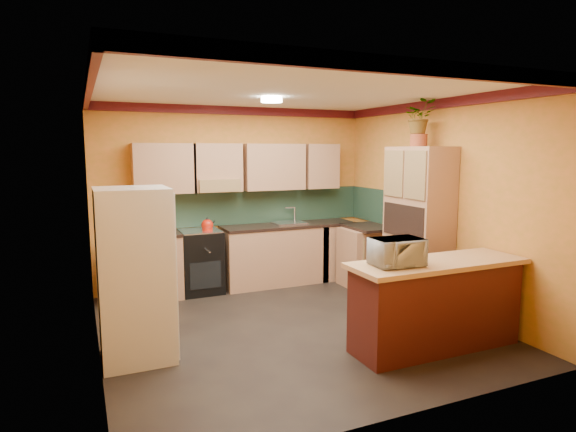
{
  "coord_description": "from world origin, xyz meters",
  "views": [
    {
      "loc": [
        -2.21,
        -4.95,
        2.05
      ],
      "look_at": [
        0.15,
        0.45,
        1.25
      ],
      "focal_mm": 30.0,
      "sensor_mm": 36.0,
      "label": 1
    }
  ],
  "objects_px": {
    "fridge": "(135,275)",
    "breakfast_bar": "(436,307)",
    "stove": "(200,261)",
    "microwave": "(397,252)",
    "pantry": "(418,227)",
    "base_cabinets_back": "(242,259)"
  },
  "relations": [
    {
      "from": "breakfast_bar",
      "to": "microwave",
      "type": "distance_m",
      "value": 0.81
    },
    {
      "from": "pantry",
      "to": "breakfast_bar",
      "type": "bearing_deg",
      "value": -120.54
    },
    {
      "from": "pantry",
      "to": "fridge",
      "type": "bearing_deg",
      "value": -176.02
    },
    {
      "from": "fridge",
      "to": "microwave",
      "type": "relative_size",
      "value": 3.47
    },
    {
      "from": "fridge",
      "to": "breakfast_bar",
      "type": "relative_size",
      "value": 0.94
    },
    {
      "from": "stove",
      "to": "microwave",
      "type": "xyz_separation_m",
      "value": [
        1.26,
        -2.95,
        0.61
      ]
    },
    {
      "from": "base_cabinets_back",
      "to": "fridge",
      "type": "distance_m",
      "value": 2.66
    },
    {
      "from": "base_cabinets_back",
      "to": "microwave",
      "type": "bearing_deg",
      "value": -77.83
    },
    {
      "from": "stove",
      "to": "breakfast_bar",
      "type": "distance_m",
      "value": 3.44
    },
    {
      "from": "breakfast_bar",
      "to": "microwave",
      "type": "height_order",
      "value": "microwave"
    },
    {
      "from": "stove",
      "to": "fridge",
      "type": "xyz_separation_m",
      "value": [
        -1.11,
        -1.97,
        0.39
      ]
    },
    {
      "from": "fridge",
      "to": "breakfast_bar",
      "type": "xyz_separation_m",
      "value": [
        2.88,
        -0.97,
        -0.41
      ]
    },
    {
      "from": "base_cabinets_back",
      "to": "fridge",
      "type": "height_order",
      "value": "fridge"
    },
    {
      "from": "breakfast_bar",
      "to": "stove",
      "type": "bearing_deg",
      "value": 121.0
    },
    {
      "from": "stove",
      "to": "pantry",
      "type": "distance_m",
      "value": 3.09
    },
    {
      "from": "fridge",
      "to": "base_cabinets_back",
      "type": "bearing_deg",
      "value": 48.77
    },
    {
      "from": "breakfast_bar",
      "to": "microwave",
      "type": "xyz_separation_m",
      "value": [
        -0.51,
        0.0,
        0.63
      ]
    },
    {
      "from": "stove",
      "to": "microwave",
      "type": "relative_size",
      "value": 1.86
    },
    {
      "from": "base_cabinets_back",
      "to": "stove",
      "type": "height_order",
      "value": "stove"
    },
    {
      "from": "base_cabinets_back",
      "to": "microwave",
      "type": "xyz_separation_m",
      "value": [
        0.64,
        -2.95,
        0.63
      ]
    },
    {
      "from": "base_cabinets_back",
      "to": "pantry",
      "type": "distance_m",
      "value": 2.62
    },
    {
      "from": "base_cabinets_back",
      "to": "fridge",
      "type": "relative_size",
      "value": 2.15
    }
  ]
}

